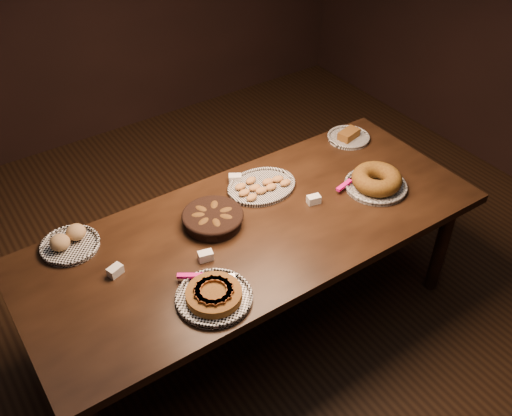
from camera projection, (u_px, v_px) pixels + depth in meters
ground at (256, 321)px, 3.38m from camera, size 5.00×5.00×0.00m
buffet_table at (255, 237)px, 2.95m from camera, size 2.40×1.00×0.75m
apple_tart_plate at (214, 296)px, 2.51m from camera, size 0.35×0.38×0.07m
madeleine_platter at (261, 186)px, 3.14m from camera, size 0.39×0.32×0.05m
bundt_cake_plate at (376, 181)px, 3.13m from camera, size 0.39×0.35×0.11m
croissant_basket at (213, 218)px, 2.89m from camera, size 0.36×0.36×0.08m
bread_roll_plate at (69, 242)px, 2.77m from camera, size 0.29×0.29×0.09m
loaf_plate at (349, 137)px, 3.53m from camera, size 0.26×0.26×0.06m
tent_cards at (253, 211)px, 2.96m from camera, size 1.59×0.51×0.04m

